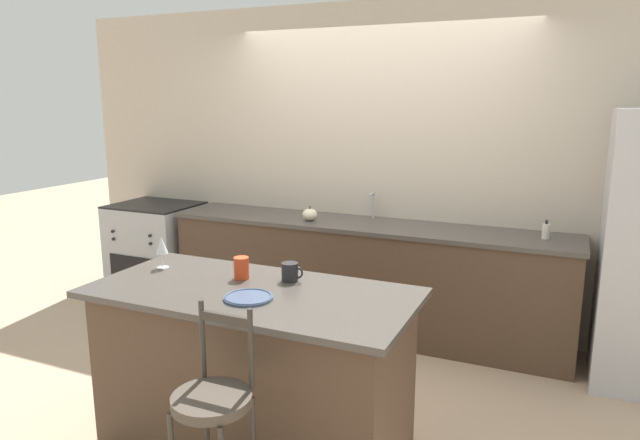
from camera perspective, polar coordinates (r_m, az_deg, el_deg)
The scene contains 13 objects.
ground_plane at distance 4.64m, azimuth 2.78°, elevation -12.34°, with size 18.00×18.00×0.00m, color tan.
wall_back at distance 4.89m, azimuth 5.80°, elevation 5.35°, with size 6.00×0.07×2.70m.
back_counter at distance 4.79m, azimuth 4.42°, elevation -5.63°, with size 3.34×0.65×0.92m.
sink_faucet at distance 4.83m, azimuth 5.30°, elevation 1.79°, with size 0.02×0.13×0.22m.
kitchen_island at distance 3.25m, azimuth -6.68°, elevation -14.58°, with size 1.75×0.84×0.92m.
oven_range at distance 5.79m, azimuth -15.93°, elevation -2.97°, with size 0.78×0.69×0.93m.
bar_stool_near at distance 2.62m, azimuth -10.56°, elevation -19.31°, with size 0.34×0.34×1.06m.
dinner_plate at distance 2.93m, azimuth -7.17°, elevation -7.67°, with size 0.25×0.25×0.02m.
wine_glass at distance 3.52m, azimuth -15.54°, elevation -2.53°, with size 0.07×0.07×0.19m.
coffee_mug at distance 3.18m, azimuth -2.99°, elevation -5.20°, with size 0.13×0.09×0.10m.
tumbler_cup at distance 3.24m, azimuth -7.87°, elevation -4.77°, with size 0.09×0.09×0.12m.
pumpkin_decoration at distance 4.73m, azimuth -1.02°, elevation 0.55°, with size 0.13×0.13×0.12m.
soap_bottle at distance 4.42m, azimuth 21.65°, elevation -1.03°, with size 0.05×0.05×0.14m.
Camera 1 is at (1.52, -3.95, 1.92)m, focal length 32.00 mm.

